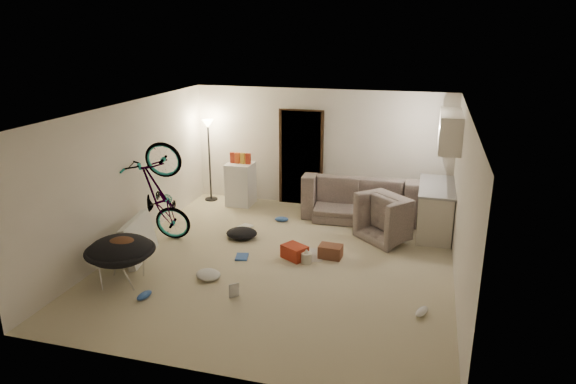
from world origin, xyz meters
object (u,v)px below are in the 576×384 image
(saucer_chair, at_px, (121,256))
(tv_box, at_px, (139,239))
(mini_fridge, at_px, (241,184))
(drink_case_b, at_px, (295,252))
(drink_case_a, at_px, (331,251))
(juicer, at_px, (306,257))
(sofa, at_px, (360,201))
(kitchen_counter, at_px, (435,210))
(bicycle, at_px, (161,215))
(floor_lamp, at_px, (209,143))
(armchair, at_px, (396,221))

(saucer_chair, height_order, tv_box, saucer_chair)
(mini_fridge, xyz_separation_m, drink_case_b, (1.85, -2.38, -0.35))
(drink_case_a, xyz_separation_m, juicer, (-0.34, -0.32, -0.01))
(mini_fridge, bearing_deg, drink_case_a, -40.91)
(drink_case_a, bearing_deg, sofa, 88.05)
(kitchen_counter, relative_size, drink_case_a, 3.95)
(juicer, bearing_deg, bicycle, 175.75)
(floor_lamp, bearing_deg, drink_case_b, -43.73)
(kitchen_counter, bearing_deg, bicycle, -159.67)
(bicycle, distance_m, mini_fridge, 2.39)
(kitchen_counter, relative_size, saucer_chair, 1.45)
(bicycle, bearing_deg, drink_case_a, -94.89)
(kitchen_counter, distance_m, drink_case_a, 2.35)
(armchair, xyz_separation_m, tv_box, (-4.05, -2.06, 0.03))
(tv_box, height_order, drink_case_a, tv_box)
(armchair, height_order, drink_case_a, armchair)
(sofa, relative_size, armchair, 2.35)
(floor_lamp, distance_m, drink_case_b, 3.79)
(kitchen_counter, bearing_deg, drink_case_b, -140.61)
(mini_fridge, bearing_deg, tv_box, -100.77)
(bicycle, bearing_deg, floor_lamp, -4.68)
(sofa, distance_m, juicer, 2.48)
(floor_lamp, distance_m, sofa, 3.51)
(bicycle, relative_size, tv_box, 1.81)
(floor_lamp, xyz_separation_m, juicer, (2.83, -2.61, -1.20))
(mini_fridge, xyz_separation_m, drink_case_a, (2.42, -2.19, -0.35))
(bicycle, bearing_deg, armchair, -79.26)
(bicycle, distance_m, saucer_chair, 1.63)
(floor_lamp, relative_size, drink_case_a, 4.76)
(mini_fridge, bearing_deg, drink_case_b, -51.04)
(mini_fridge, bearing_deg, saucer_chair, -95.10)
(mini_fridge, distance_m, juicer, 3.27)
(drink_case_b, bearing_deg, drink_case_a, 49.64)
(armchair, relative_size, drink_case_a, 2.53)
(floor_lamp, distance_m, drink_case_a, 4.09)
(bicycle, xyz_separation_m, tv_box, (0.00, -0.76, -0.15))
(tv_box, xyz_separation_m, juicer, (2.73, 0.56, -0.24))
(saucer_chair, bearing_deg, floor_lamp, 94.53)
(mini_fridge, height_order, tv_box, mini_fridge)
(floor_lamp, height_order, mini_fridge, floor_lamp)
(sofa, relative_size, drink_case_a, 5.96)
(bicycle, bearing_deg, kitchen_counter, -76.74)
(sofa, xyz_separation_m, tv_box, (-3.27, -2.97, 0.02))
(mini_fridge, relative_size, saucer_chair, 0.89)
(mini_fridge, bearing_deg, sofa, -0.98)
(mini_fridge, bearing_deg, floor_lamp, 173.62)
(floor_lamp, xyz_separation_m, kitchen_counter, (4.83, -0.65, -0.87))
(juicer, bearing_deg, armchair, 48.71)
(saucer_chair, relative_size, tv_box, 0.99)
(bicycle, xyz_separation_m, saucer_chair, (0.22, -1.61, -0.06))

